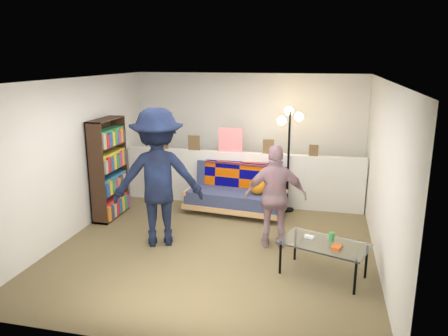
# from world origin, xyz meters

# --- Properties ---
(ground) EXTENTS (5.00, 5.00, 0.00)m
(ground) POSITION_xyz_m (0.00, 0.00, 0.00)
(ground) COLOR brown
(ground) RESTS_ON ground
(room_shell) EXTENTS (4.60, 5.05, 2.45)m
(room_shell) POSITION_xyz_m (0.00, 0.47, 1.67)
(room_shell) COLOR silver
(room_shell) RESTS_ON ground
(half_wall_ledge) EXTENTS (4.45, 0.15, 1.00)m
(half_wall_ledge) POSITION_xyz_m (0.00, 1.80, 0.50)
(half_wall_ledge) COLOR silver
(half_wall_ledge) RESTS_ON ground
(ledge_decor) EXTENTS (2.97, 0.02, 0.45)m
(ledge_decor) POSITION_xyz_m (-0.23, 1.78, 1.18)
(ledge_decor) COLOR brown
(ledge_decor) RESTS_ON half_wall_ledge
(futon_sofa) EXTENTS (1.83, 1.02, 0.75)m
(futon_sofa) POSITION_xyz_m (0.02, 1.37, 0.35)
(futon_sofa) COLOR tan
(futon_sofa) RESTS_ON ground
(bookshelf) EXTENTS (0.28, 0.85, 1.70)m
(bookshelf) POSITION_xyz_m (-2.08, 0.66, 0.80)
(bookshelf) COLOR black
(bookshelf) RESTS_ON ground
(coffee_table) EXTENTS (1.20, 0.91, 0.55)m
(coffee_table) POSITION_xyz_m (1.55, -0.70, 0.42)
(coffee_table) COLOR black
(coffee_table) RESTS_ON ground
(floor_lamp) EXTENTS (0.43, 0.36, 1.86)m
(floor_lamp) POSITION_xyz_m (0.87, 1.68, 1.32)
(floor_lamp) COLOR black
(floor_lamp) RESTS_ON ground
(person_left) EXTENTS (1.49, 1.18, 2.02)m
(person_left) POSITION_xyz_m (-0.84, -0.20, 1.01)
(person_left) COLOR black
(person_left) RESTS_ON ground
(person_right) EXTENTS (0.94, 0.52, 1.51)m
(person_right) POSITION_xyz_m (0.84, 0.06, 0.76)
(person_right) COLOR pink
(person_right) RESTS_ON ground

